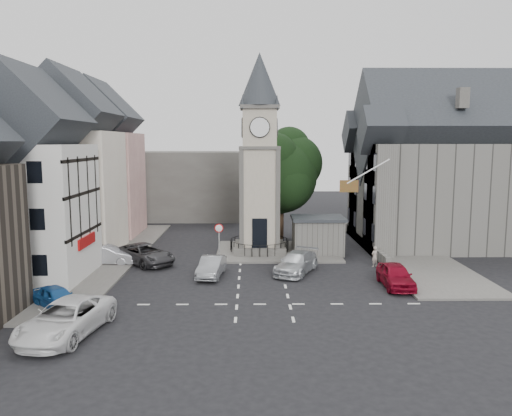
{
  "coord_description": "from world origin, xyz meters",
  "views": [
    {
      "loc": [
        -0.68,
        -32.87,
        9.16
      ],
      "look_at": [
        -0.31,
        5.0,
        4.14
      ],
      "focal_mm": 35.0,
      "sensor_mm": 36.0,
      "label": 1
    }
  ],
  "objects_px": {
    "clock_tower": "(259,155)",
    "pedestrian": "(375,257)",
    "car_east_red": "(396,275)",
    "stone_shelter": "(318,235)",
    "car_west_blue": "(57,297)"
  },
  "relations": [
    {
      "from": "clock_tower",
      "to": "pedestrian",
      "type": "bearing_deg",
      "value": -30.48
    },
    {
      "from": "clock_tower",
      "to": "car_east_red",
      "type": "distance_m",
      "value": 15.13
    },
    {
      "from": "car_east_red",
      "to": "pedestrian",
      "type": "relative_size",
      "value": 2.86
    },
    {
      "from": "clock_tower",
      "to": "stone_shelter",
      "type": "bearing_deg",
      "value": -5.84
    },
    {
      "from": "car_west_blue",
      "to": "car_east_red",
      "type": "bearing_deg",
      "value": -37.84
    },
    {
      "from": "stone_shelter",
      "to": "car_west_blue",
      "type": "distance_m",
      "value": 21.19
    },
    {
      "from": "car_east_red",
      "to": "pedestrian",
      "type": "height_order",
      "value": "pedestrian"
    },
    {
      "from": "stone_shelter",
      "to": "car_west_blue",
      "type": "xyz_separation_m",
      "value": [
        -16.3,
        -13.5,
        -0.94
      ]
    },
    {
      "from": "pedestrian",
      "to": "clock_tower",
      "type": "bearing_deg",
      "value": -61.48
    },
    {
      "from": "stone_shelter",
      "to": "pedestrian",
      "type": "xyz_separation_m",
      "value": [
        3.63,
        -4.47,
        -0.78
      ]
    },
    {
      "from": "stone_shelter",
      "to": "clock_tower",
      "type": "bearing_deg",
      "value": 174.16
    },
    {
      "from": "clock_tower",
      "to": "car_east_red",
      "type": "bearing_deg",
      "value": -49.95
    },
    {
      "from": "car_east_red",
      "to": "pedestrian",
      "type": "xyz_separation_m",
      "value": [
        -0.07,
        5.15,
        0.02
      ]
    },
    {
      "from": "clock_tower",
      "to": "pedestrian",
      "type": "xyz_separation_m",
      "value": [
        8.43,
        -4.96,
        -7.35
      ]
    },
    {
      "from": "car_west_blue",
      "to": "car_east_red",
      "type": "xyz_separation_m",
      "value": [
        20.0,
        3.88,
        0.14
      ]
    }
  ]
}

